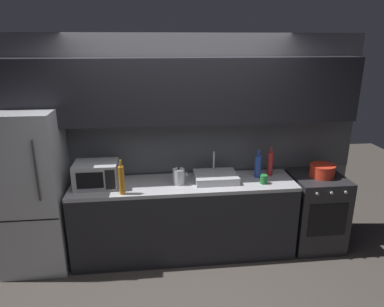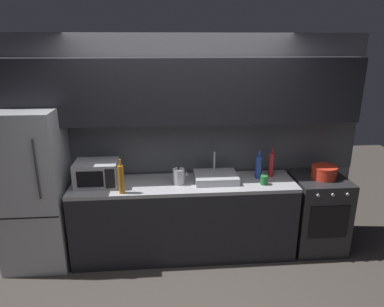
% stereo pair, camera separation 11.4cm
% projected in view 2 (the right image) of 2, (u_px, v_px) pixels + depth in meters
% --- Properties ---
extents(ground_plane, '(10.00, 10.00, 0.00)m').
position_uv_depth(ground_plane, '(190.00, 306.00, 3.36)').
color(ground_plane, '#3D3833').
extents(back_wall, '(4.25, 0.44, 2.50)m').
position_uv_depth(back_wall, '(182.00, 120.00, 4.02)').
color(back_wall, slate).
rests_on(back_wall, ground).
extents(counter_run, '(2.51, 0.60, 0.90)m').
position_uv_depth(counter_run, '(184.00, 218.00, 4.07)').
color(counter_run, black).
rests_on(counter_run, ground).
extents(refrigerator, '(0.68, 0.69, 1.76)m').
position_uv_depth(refrigerator, '(34.00, 189.00, 3.81)').
color(refrigerator, '#ADAFB5').
rests_on(refrigerator, ground).
extents(oven_range, '(0.60, 0.62, 0.90)m').
position_uv_depth(oven_range, '(317.00, 213.00, 4.20)').
color(oven_range, '#232326').
rests_on(oven_range, ground).
extents(microwave, '(0.46, 0.35, 0.27)m').
position_uv_depth(microwave, '(97.00, 173.00, 3.84)').
color(microwave, '#A8AAAF').
rests_on(microwave, counter_run).
extents(sink_basin, '(0.48, 0.38, 0.30)m').
position_uv_depth(sink_basin, '(216.00, 177.00, 3.98)').
color(sink_basin, '#ADAFB5').
rests_on(sink_basin, counter_run).
extents(kettle, '(0.17, 0.13, 0.20)m').
position_uv_depth(kettle, '(179.00, 176.00, 3.88)').
color(kettle, '#B7BABF').
rests_on(kettle, counter_run).
extents(wine_bottle_red, '(0.06, 0.06, 0.35)m').
position_uv_depth(wine_bottle_red, '(271.00, 164.00, 4.08)').
color(wine_bottle_red, '#A82323').
rests_on(wine_bottle_red, counter_run).
extents(wine_bottle_blue, '(0.08, 0.08, 0.33)m').
position_uv_depth(wine_bottle_blue, '(259.00, 167.00, 4.03)').
color(wine_bottle_blue, '#234299').
rests_on(wine_bottle_blue, counter_run).
extents(wine_bottle_amber, '(0.06, 0.06, 0.37)m').
position_uv_depth(wine_bottle_amber, '(121.00, 179.00, 3.62)').
color(wine_bottle_amber, '#B27019').
rests_on(wine_bottle_amber, counter_run).
extents(mug_green, '(0.08, 0.08, 0.10)m').
position_uv_depth(mug_green, '(264.00, 180.00, 3.87)').
color(mug_green, '#1E6B2D').
rests_on(mug_green, counter_run).
extents(cooking_pot, '(0.29, 0.29, 0.15)m').
position_uv_depth(cooking_pot, '(324.00, 172.00, 4.04)').
color(cooking_pot, red).
rests_on(cooking_pot, oven_range).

